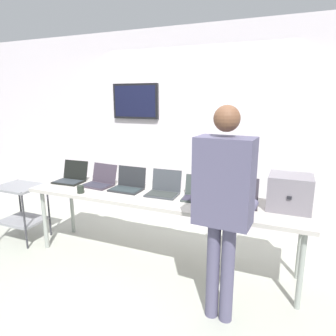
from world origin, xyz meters
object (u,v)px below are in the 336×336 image
object	(u,v)px
laptop_station_4	(198,194)
storage_cart	(21,204)
laptop_station_0	(71,177)
laptop_station_3	(164,189)
equipment_box	(290,192)
laptop_station_2	(128,185)
laptop_station_1	(100,181)
laptop_station_5	(240,198)
person	(224,196)
coffee_mug	(81,189)
workbench	(160,200)

from	to	relation	value
laptop_station_4	storage_cart	world-z (taller)	laptop_station_4
laptop_station_0	laptop_station_3	world-z (taller)	laptop_station_3
equipment_box	laptop_station_2	world-z (taller)	equipment_box
equipment_box	laptop_station_4	bearing A→B (deg)	-177.04
equipment_box	laptop_station_2	xyz separation A→B (m)	(-1.74, -0.05, -0.11)
laptop_station_1	laptop_station_3	bearing A→B (deg)	-1.12
laptop_station_5	person	distance (m)	0.76
laptop_station_1	laptop_station_3	world-z (taller)	laptop_station_3
laptop_station_0	laptop_station_2	xyz separation A→B (m)	(0.84, -0.02, 0.00)
laptop_station_0	laptop_station_3	size ratio (longest dim) A/B	1.03
storage_cart	equipment_box	bearing A→B (deg)	5.09
laptop_station_5	coffee_mug	bearing A→B (deg)	-168.50
laptop_station_3	laptop_station_1	bearing A→B (deg)	178.88
laptop_station_3	person	xyz separation A→B (m)	(0.81, -0.70, 0.24)
laptop_station_5	coffee_mug	world-z (taller)	laptop_station_5
laptop_station_4	person	distance (m)	0.85
coffee_mug	workbench	bearing A→B (deg)	16.06
workbench	equipment_box	distance (m)	1.33
workbench	laptop_station_1	bearing A→B (deg)	173.85
storage_cart	coffee_mug	bearing A→B (deg)	-4.64
laptop_station_3	coffee_mug	size ratio (longest dim) A/B	4.14
laptop_station_3	person	distance (m)	1.10
laptop_station_3	coffee_mug	bearing A→B (deg)	-159.79
laptop_station_0	storage_cart	xyz separation A→B (m)	(-0.64, -0.26, -0.37)
laptop_station_2	laptop_station_3	xyz separation A→B (m)	(0.45, 0.00, 0.00)
workbench	laptop_station_0	world-z (taller)	laptop_station_0
laptop_station_0	person	distance (m)	2.24
equipment_box	laptop_station_4	distance (m)	0.90
laptop_station_5	laptop_station_4	bearing A→B (deg)	-177.13
laptop_station_5	laptop_station_2	bearing A→B (deg)	-178.91
person	laptop_station_1	bearing A→B (deg)	156.92
workbench	laptop_station_5	distance (m)	0.85
laptop_station_1	laptop_station_4	xyz separation A→B (m)	(1.26, -0.02, -0.00)
laptop_station_3	storage_cart	distance (m)	1.98
workbench	laptop_station_5	size ratio (longest dim) A/B	7.97
laptop_station_2	laptop_station_5	xyz separation A→B (m)	(1.28, 0.02, -0.00)
laptop_station_1	workbench	bearing A→B (deg)	-6.15
coffee_mug	storage_cart	world-z (taller)	coffee_mug
laptop_station_2	laptop_station_5	bearing A→B (deg)	1.09
laptop_station_0	laptop_station_5	bearing A→B (deg)	0.19
laptop_station_3	laptop_station_5	world-z (taller)	laptop_station_3
laptop_station_0	laptop_station_1	xyz separation A→B (m)	(0.44, 0.00, -0.00)
laptop_station_3	equipment_box	bearing A→B (deg)	2.13
laptop_station_5	equipment_box	bearing A→B (deg)	3.04
laptop_station_1	laptop_station_3	xyz separation A→B (m)	(0.86, -0.02, 0.00)
equipment_box	laptop_station_3	xyz separation A→B (m)	(-1.29, -0.05, -0.11)
coffee_mug	storage_cart	xyz separation A→B (m)	(-1.05, 0.09, -0.35)
laptop_station_3	coffee_mug	world-z (taller)	laptop_station_3
person	storage_cart	bearing A→B (deg)	170.55
laptop_station_1	laptop_station_4	bearing A→B (deg)	-0.69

